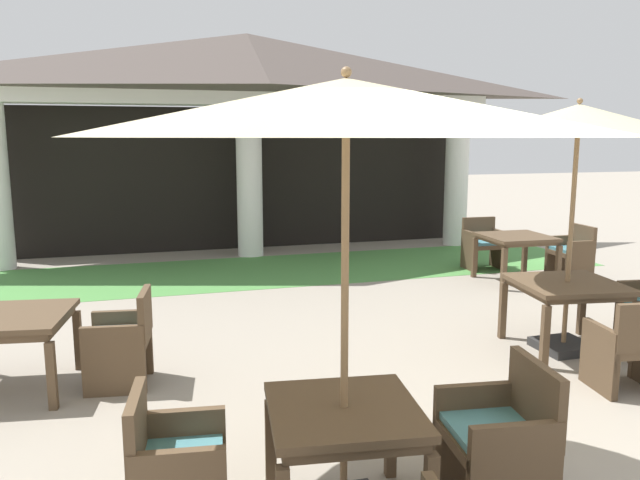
{
  "coord_description": "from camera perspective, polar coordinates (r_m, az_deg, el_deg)",
  "views": [
    {
      "loc": [
        -2.0,
        -2.78,
        2.27
      ],
      "look_at": [
        -0.21,
        3.35,
        1.19
      ],
      "focal_mm": 34.72,
      "sensor_mm": 36.0,
      "label": 1
    }
  ],
  "objects": [
    {
      "name": "patio_chair_far_back_west",
      "position": [
        3.84,
        -13.24,
        -19.87
      ],
      "size": [
        0.58,
        0.62,
        0.86
      ],
      "rotation": [
        0.0,
        0.0,
        -1.7
      ],
      "color": "brown",
      "rests_on": "ground"
    },
    {
      "name": "patio_umbrella_mid_left",
      "position": [
        6.87,
        22.71,
        9.77
      ],
      "size": [
        2.2,
        2.2,
        2.65
      ],
      "color": "#2D2D2D",
      "rests_on": "ground"
    },
    {
      "name": "background_pavilion",
      "position": [
        11.9,
        -6.77,
        14.01
      ],
      "size": [
        9.91,
        2.91,
        4.11
      ],
      "color": "white",
      "rests_on": "ground"
    },
    {
      "name": "patio_chair_near_foreground_east",
      "position": [
        6.01,
        -17.77,
        -8.93
      ],
      "size": [
        0.62,
        0.62,
        0.88
      ],
      "rotation": [
        0.0,
        0.0,
        1.43
      ],
      "color": "brown",
      "rests_on": "ground"
    },
    {
      "name": "patio_table_far_back",
      "position": [
        3.79,
        2.22,
        -16.46
      ],
      "size": [
        0.98,
        0.98,
        0.71
      ],
      "rotation": [
        0.0,
        0.0,
        -0.13
      ],
      "color": "brown",
      "rests_on": "ground"
    },
    {
      "name": "patio_table_mid_right",
      "position": [
        10.11,
        17.61,
        -0.11
      ],
      "size": [
        1.03,
        1.03,
        0.74
      ],
      "rotation": [
        0.0,
        0.0,
        -0.04
      ],
      "color": "brown",
      "rests_on": "ground"
    },
    {
      "name": "patio_table_near_foreground",
      "position": [
        6.19,
        -26.74,
        -6.96
      ],
      "size": [
        1.12,
        1.12,
        0.71
      ],
      "rotation": [
        0.0,
        0.0,
        -0.14
      ],
      "color": "brown",
      "rests_on": "ground"
    },
    {
      "name": "patio_chair_mid_right_east",
      "position": [
        10.71,
        22.18,
        -1.12
      ],
      "size": [
        0.52,
        0.63,
        0.86
      ],
      "rotation": [
        0.0,
        0.0,
        1.53
      ],
      "color": "brown",
      "rests_on": "ground"
    },
    {
      "name": "lawn_strip",
      "position": [
        10.59,
        -5.03,
        -2.82
      ],
      "size": [
        11.71,
        2.54,
        0.01
      ],
      "primitive_type": "cube",
      "color": "#519347",
      "rests_on": "ground"
    },
    {
      "name": "patio_chair_mid_right_north",
      "position": [
        11.01,
        14.81,
        -0.44
      ],
      "size": [
        0.65,
        0.54,
        0.87
      ],
      "rotation": [
        0.0,
        0.0,
        -3.19
      ],
      "color": "brown",
      "rests_on": "ground"
    },
    {
      "name": "patio_table_mid_left",
      "position": [
        7.05,
        21.81,
        -4.31
      ],
      "size": [
        1.17,
        1.17,
        0.75
      ],
      "rotation": [
        0.0,
        0.0,
        -0.14
      ],
      "color": "brown",
      "rests_on": "ground"
    },
    {
      "name": "patio_chair_mid_left_south",
      "position": [
        6.25,
        26.58,
        -8.92
      ],
      "size": [
        0.63,
        0.6,
        0.87
      ],
      "rotation": [
        0.0,
        0.0,
        -0.14
      ],
      "color": "brown",
      "rests_on": "ground"
    },
    {
      "name": "patio_chair_far_back_east",
      "position": [
        4.16,
        16.26,
        -17.2
      ],
      "size": [
        0.65,
        0.7,
        0.91
      ],
      "rotation": [
        0.0,
        0.0,
        1.45
      ],
      "color": "brown",
      "rests_on": "ground"
    },
    {
      "name": "patio_umbrella_far_back",
      "position": [
        3.41,
        2.42,
        11.8
      ],
      "size": [
        2.95,
        2.95,
        2.64
      ],
      "color": "#2D2D2D",
      "rests_on": "ground"
    }
  ]
}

